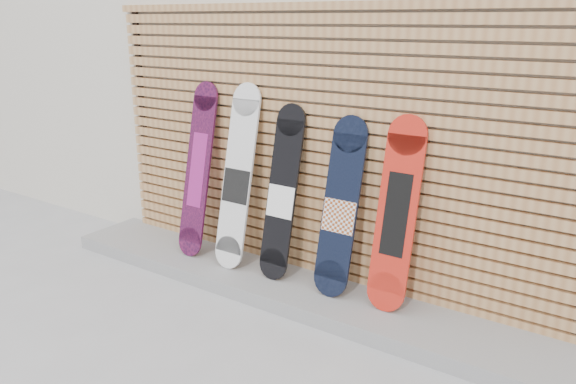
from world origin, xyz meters
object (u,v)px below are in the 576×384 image
object	(u,v)px
snowboard_0	(198,170)
snowboard_2	(282,194)
snowboard_4	(397,215)
snowboard_1	(238,178)
snowboard_3	(340,209)

from	to	relation	value
snowboard_0	snowboard_2	world-z (taller)	snowboard_0
snowboard_2	snowboard_4	bearing A→B (deg)	1.16
snowboard_1	snowboard_3	xyz separation A→B (m)	(0.98, 0.02, -0.09)
snowboard_1	snowboard_3	world-z (taller)	snowboard_1
snowboard_0	snowboard_3	world-z (taller)	snowboard_0
snowboard_0	snowboard_4	world-z (taller)	snowboard_0
snowboard_2	snowboard_3	bearing A→B (deg)	0.17
snowboard_0	snowboard_3	distance (m)	1.44
snowboard_1	snowboard_3	size ratio (longest dim) A/B	1.13
snowboard_1	snowboard_0	bearing A→B (deg)	179.08
snowboard_3	snowboard_4	world-z (taller)	snowboard_4
snowboard_1	snowboard_4	size ratio (longest dim) A/B	1.09
snowboard_0	snowboard_2	size ratio (longest dim) A/B	1.08
snowboard_0	snowboard_1	xyz separation A→B (m)	(0.46, -0.01, -0.00)
snowboard_1	snowboard_2	distance (m)	0.45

